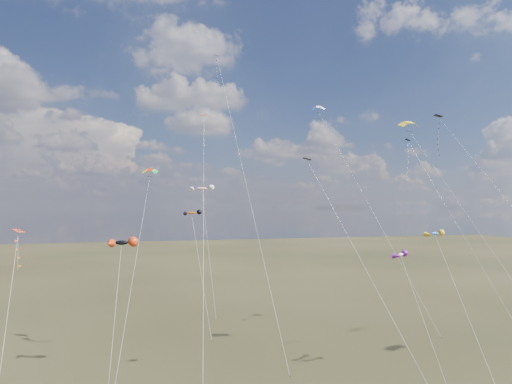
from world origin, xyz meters
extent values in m
cube|color=black|center=(26.57, 16.11, 30.07)|extent=(1.33, 1.35, 0.33)
cube|color=#080849|center=(-1.53, 35.59, 42.33)|extent=(0.97, 0.98, 0.36)
cylinder|color=silver|center=(-0.90, 20.38, 21.17)|extent=(1.29, 30.45, 42.35)
cube|color=#332316|center=(-0.27, 5.16, 0.06)|extent=(0.10, 0.10, 0.12)
cube|color=black|center=(1.02, 3.67, 21.83)|extent=(0.90, 0.92, 0.25)
cylinder|color=silver|center=(2.93, -5.36, 10.92)|extent=(3.84, 18.08, 21.85)
cube|color=red|center=(-25.94, 9.31, 14.80)|extent=(1.13, 1.15, 0.33)
cylinder|color=silver|center=(-25.67, 3.83, 7.40)|extent=(0.57, 10.98, 14.82)
cube|color=#0D1046|center=(21.20, 15.79, 26.37)|extent=(0.62, 0.66, 0.27)
cylinder|color=silver|center=(23.57, 7.75, 13.19)|extent=(4.78, 16.09, 26.39)
cube|color=#C34611|center=(-7.65, 13.28, 27.62)|extent=(0.98, 0.96, 0.30)
cylinder|color=silver|center=(-9.44, 3.21, 13.81)|extent=(3.62, 20.18, 27.63)
cylinder|color=silver|center=(20.89, 1.44, 13.58)|extent=(9.51, 13.60, 27.16)
cylinder|color=silver|center=(20.09, 23.65, 17.38)|extent=(7.03, 22.60, 34.77)
cube|color=#332316|center=(23.59, 12.36, 0.06)|extent=(0.10, 0.10, 0.12)
cylinder|color=silver|center=(-15.24, 13.02, 10.81)|extent=(3.80, 11.28, 21.62)
ellipsoid|color=black|center=(-16.61, 12.66, 13.24)|extent=(2.97, 1.89, 1.23)
cylinder|color=silver|center=(-17.16, 8.94, 6.62)|extent=(1.14, 7.47, 13.25)
ellipsoid|color=#E75903|center=(-6.36, 30.85, 16.19)|extent=(2.78, 2.03, 0.91)
cylinder|color=silver|center=(-5.89, 25.14, 8.09)|extent=(0.95, 11.44, 16.20)
cube|color=#332316|center=(-5.43, 19.42, 0.06)|extent=(0.10, 0.10, 0.12)
ellipsoid|color=white|center=(11.91, 3.99, 12.00)|extent=(2.37, 1.96, 0.75)
cylinder|color=silver|center=(11.84, 0.20, 6.00)|extent=(0.18, 7.60, 12.01)
ellipsoid|color=red|center=(-2.82, 42.22, 20.42)|extent=(3.84, 1.30, 1.25)
cylinder|color=silver|center=(-2.73, 36.24, 10.21)|extent=(0.20, 11.99, 20.43)
cube|color=#332316|center=(-2.64, 30.25, 0.06)|extent=(0.10, 0.10, 0.12)
ellipsoid|color=blue|center=(14.67, 1.98, 14.29)|extent=(2.39, 1.26, 0.70)
cylinder|color=silver|center=(13.93, -3.32, 7.15)|extent=(1.51, 10.61, 14.31)
camera|label=1|loc=(-16.83, -38.23, 16.95)|focal=32.00mm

